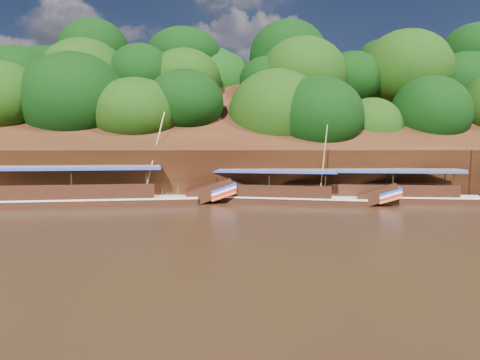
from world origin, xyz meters
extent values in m
plane|color=black|center=(0.00, 0.00, 0.00)|extent=(160.00, 160.00, 0.00)
cube|color=black|center=(0.00, 16.00, 3.50)|extent=(120.00, 16.12, 13.64)
cube|color=black|center=(0.00, 26.00, 0.00)|extent=(120.00, 24.00, 12.00)
ellipsoid|color=#0D3709|center=(-6.00, 15.00, 3.50)|extent=(18.00, 8.00, 6.40)
ellipsoid|color=#0D3709|center=(0.00, 23.00, 9.20)|extent=(24.00, 11.00, 8.40)
cube|color=black|center=(10.56, 7.65, 0.00)|extent=(12.62, 5.13, 0.88)
cube|color=silver|center=(10.56, 7.65, 0.42)|extent=(12.63, 5.20, 0.10)
cube|color=#4F4338|center=(9.81, 7.84, 2.35)|extent=(10.07, 4.78, 0.12)
cube|color=#1C3AB7|center=(9.81, 7.84, 2.23)|extent=(10.07, 4.78, 0.18)
cube|color=black|center=(1.91, 8.29, 0.00)|extent=(11.78, 6.19, 0.88)
cube|color=silver|center=(1.91, 8.29, 0.42)|extent=(11.80, 6.25, 0.10)
cube|color=black|center=(8.11, 5.94, 0.69)|extent=(3.19, 2.50, 1.66)
cube|color=#1C3AB7|center=(8.80, 5.68, 0.98)|extent=(1.95, 2.09, 0.60)
cube|color=red|center=(8.80, 5.68, 0.65)|extent=(1.95, 2.09, 0.60)
cube|color=#4F4338|center=(1.22, 8.55, 2.37)|extent=(9.51, 5.59, 0.12)
cube|color=#1C3AB7|center=(1.22, 8.55, 2.25)|extent=(9.51, 5.59, 0.18)
cylinder|color=tan|center=(4.46, 6.69, 2.98)|extent=(0.24, 1.16, 4.98)
cube|color=black|center=(-11.44, 8.47, 0.00)|extent=(14.76, 3.23, 1.00)
cube|color=silver|center=(-11.44, 8.47, 0.48)|extent=(14.77, 3.31, 0.11)
cube|color=black|center=(-3.21, 8.91, 0.78)|extent=(3.54, 2.02, 1.97)
cube|color=#1C3AB7|center=(-2.29, 8.96, 1.11)|extent=(1.90, 2.00, 0.73)
cube|color=red|center=(-2.29, 8.96, 0.73)|extent=(1.90, 2.00, 0.73)
cube|color=#4F4338|center=(-12.35, 8.42, 2.68)|extent=(11.61, 3.43, 0.13)
cube|color=#1C3AB7|center=(-12.35, 8.42, 2.54)|extent=(11.61, 3.43, 0.20)
cylinder|color=tan|center=(-6.99, 8.48, 3.55)|extent=(1.44, 1.58, 5.80)
cone|color=#1E5A16|center=(-13.69, 9.96, 1.07)|extent=(1.50, 1.50, 2.14)
cone|color=#1E5A16|center=(-5.82, 9.63, 0.78)|extent=(1.50, 1.50, 1.56)
cone|color=#1E5A16|center=(0.51, 9.06, 0.83)|extent=(1.50, 1.50, 1.65)
cone|color=#1E5A16|center=(7.46, 9.86, 1.11)|extent=(1.50, 1.50, 2.22)
cone|color=#1E5A16|center=(12.09, 9.13, 0.75)|extent=(1.50, 1.50, 1.50)
camera|label=1|loc=(-5.15, -24.20, 3.86)|focal=35.00mm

